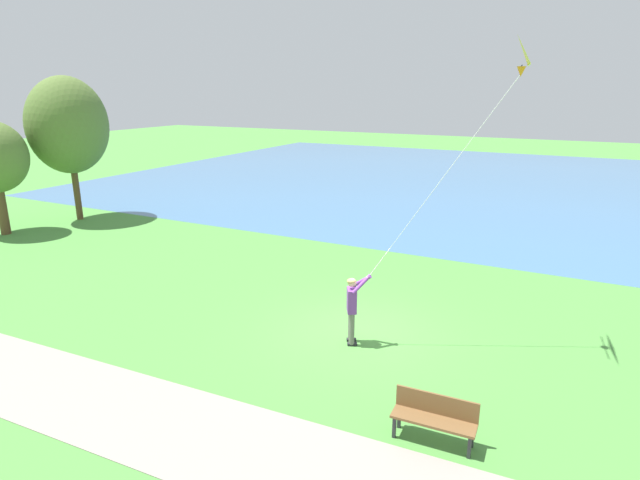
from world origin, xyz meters
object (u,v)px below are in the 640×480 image
object	(u,v)px
flying_kite	(515,57)
park_bench_near_walkway	(435,415)
person_kite_flyer	(353,304)
tree_treeline_left	(68,126)

from	to	relation	value
flying_kite	park_bench_near_walkway	bearing A→B (deg)	177.81
person_kite_flyer	tree_treeline_left	size ratio (longest dim) A/B	0.27
flying_kite	park_bench_near_walkway	world-z (taller)	flying_kite
flying_kite	park_bench_near_walkway	distance (m)	7.73
flying_kite	tree_treeline_left	distance (m)	20.62
park_bench_near_walkway	tree_treeline_left	xyz separation A→B (m)	(8.54, 19.91, 3.98)
person_kite_flyer	tree_treeline_left	world-z (taller)	tree_treeline_left
person_kite_flyer	tree_treeline_left	distance (m)	18.36
flying_kite	park_bench_near_walkway	size ratio (longest dim) A/B	3.64
park_bench_near_walkway	tree_treeline_left	bearing A→B (deg)	66.79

